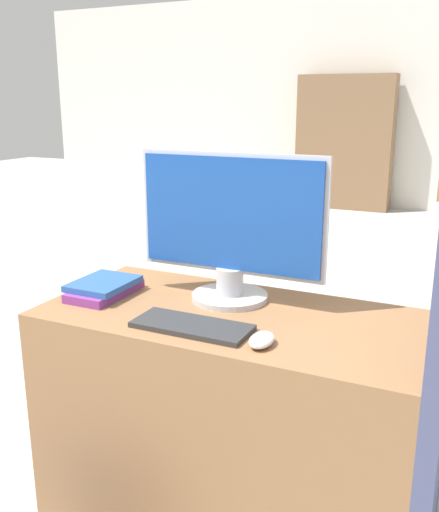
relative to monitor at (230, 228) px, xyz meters
The scene contains 7 objects.
wall_back 6.24m from the monitor, 89.47° to the left, with size 12.00×0.06×2.80m.
desk 0.64m from the monitor, 62.94° to the right, with size 1.20×0.59×0.77m.
monitor is the anchor object (origin of this frame).
keyboard 0.37m from the monitor, 89.19° to the right, with size 0.35×0.15×0.02m.
mouse 0.44m from the monitor, 52.64° to the right, with size 0.06×0.10×0.03m.
book_stack 0.48m from the monitor, 160.91° to the right, with size 0.18×0.27×0.05m.
bookshelf_far 6.08m from the monitor, 99.84° to the left, with size 1.25×0.32×1.74m.
Camera 1 is at (0.68, -1.24, 1.42)m, focal length 40.00 mm.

